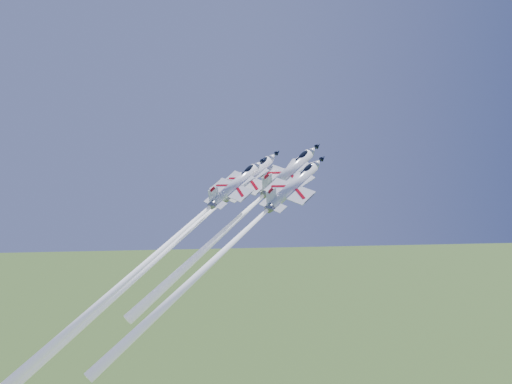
{
  "coord_description": "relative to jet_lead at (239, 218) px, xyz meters",
  "views": [
    {
      "loc": [
        -7.65,
        -109.58,
        118.19
      ],
      "look_at": [
        0.0,
        0.0,
        97.94
      ],
      "focal_mm": 40.0,
      "sensor_mm": 36.0,
      "label": 1
    }
  ],
  "objects": [
    {
      "name": "jet_left",
      "position": [
        -13.88,
        -3.02,
        -5.46
      ],
      "size": [
        40.5,
        33.49,
        45.73
      ],
      "rotation": [
        0.55,
        0.14,
        -0.89
      ],
      "color": "white"
    },
    {
      "name": "jet_right",
      "position": [
        -2.44,
        -10.88,
        -2.72
      ],
      "size": [
        34.72,
        28.46,
        38.24
      ],
      "rotation": [
        0.55,
        0.14,
        -0.89
      ],
      "color": "white"
    },
    {
      "name": "jet_slot",
      "position": [
        -15.71,
        -9.41,
        -4.77
      ],
      "size": [
        37.17,
        30.76,
        42.06
      ],
      "rotation": [
        0.55,
        0.14,
        -0.89
      ],
      "color": "white"
    },
    {
      "name": "jet_lead",
      "position": [
        0.0,
        0.0,
        0.0
      ],
      "size": [
        32.47,
        26.36,
        34.81
      ],
      "rotation": [
        0.55,
        0.14,
        -0.89
      ],
      "color": "white"
    }
  ]
}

